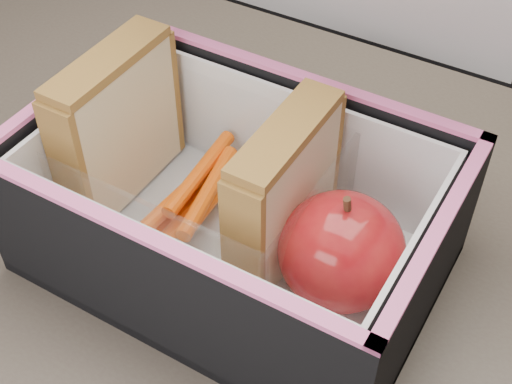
# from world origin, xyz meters

# --- Properties ---
(kitchen_table) EXTENTS (1.20, 0.80, 0.75)m
(kitchen_table) POSITION_xyz_m (0.00, 0.00, 0.66)
(kitchen_table) COLOR brown
(kitchen_table) RESTS_ON ground
(lunch_bag) EXTENTS (0.28, 0.25, 0.27)m
(lunch_bag) POSITION_xyz_m (0.03, 0.06, 0.81)
(lunch_bag) COLOR black
(lunch_bag) RESTS_ON kitchen_table
(plastic_tub) EXTENTS (0.18, 0.13, 0.08)m
(plastic_tub) POSITION_xyz_m (-0.00, 0.07, 0.80)
(plastic_tub) COLOR white
(plastic_tub) RESTS_ON lunch_bag
(sandwich_left) EXTENTS (0.03, 0.11, 0.12)m
(sandwich_left) POSITION_xyz_m (-0.07, 0.07, 0.82)
(sandwich_left) COLOR tan
(sandwich_left) RESTS_ON plastic_tub
(sandwich_right) EXTENTS (0.03, 0.10, 0.11)m
(sandwich_right) POSITION_xyz_m (0.06, 0.07, 0.82)
(sandwich_right) COLOR tan
(sandwich_right) RESTS_ON plastic_tub
(carrot_sticks) EXTENTS (0.05, 0.12, 0.03)m
(carrot_sticks) POSITION_xyz_m (-0.01, 0.06, 0.78)
(carrot_sticks) COLOR #D65712
(carrot_sticks) RESTS_ON plastic_tub
(paper_napkin) EXTENTS (0.10, 0.10, 0.01)m
(paper_napkin) POSITION_xyz_m (0.11, 0.06, 0.77)
(paper_napkin) COLOR white
(paper_napkin) RESTS_ON lunch_bag
(red_apple) EXTENTS (0.09, 0.09, 0.09)m
(red_apple) POSITION_xyz_m (0.11, 0.05, 0.81)
(red_apple) COLOR maroon
(red_apple) RESTS_ON paper_napkin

